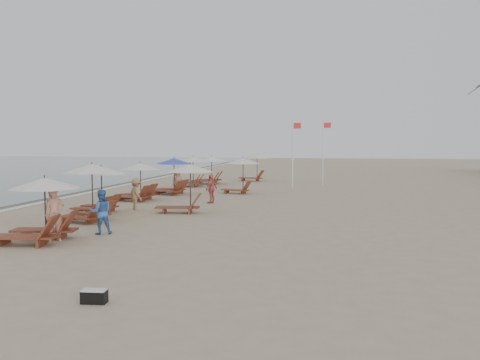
% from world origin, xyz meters
% --- Properties ---
extents(ground, '(160.00, 160.00, 0.00)m').
position_xyz_m(ground, '(0.00, 0.00, 0.00)').
color(ground, tan).
rests_on(ground, ground).
extents(wet_sand_band, '(3.20, 140.00, 0.01)m').
position_xyz_m(wet_sand_band, '(-12.50, 10.00, 0.00)').
color(wet_sand_band, '#6B5E4C').
rests_on(wet_sand_band, ground).
extents(foam_line, '(0.50, 140.00, 0.02)m').
position_xyz_m(foam_line, '(-11.20, 10.00, 0.01)').
color(foam_line, white).
rests_on(foam_line, ground).
extents(lounger_station_0, '(2.76, 2.29, 2.11)m').
position_xyz_m(lounger_station_0, '(-5.33, -3.11, 1.00)').
color(lounger_station_0, brown).
rests_on(lounger_station_0, ground).
extents(lounger_station_1, '(2.56, 2.39, 2.36)m').
position_xyz_m(lounger_station_1, '(-5.73, 1.12, 1.32)').
color(lounger_station_1, brown).
rests_on(lounger_station_1, ground).
extents(lounger_station_2, '(2.53, 2.34, 2.13)m').
position_xyz_m(lounger_station_2, '(-6.50, 3.52, 1.18)').
color(lounger_station_2, brown).
rests_on(lounger_station_2, ground).
extents(lounger_station_3, '(2.63, 2.29, 2.08)m').
position_xyz_m(lounger_station_3, '(-6.60, 8.39, 1.06)').
color(lounger_station_3, brown).
rests_on(lounger_station_3, ground).
extents(lounger_station_4, '(2.63, 2.38, 2.23)m').
position_xyz_m(lounger_station_4, '(-5.80, 11.89, 1.15)').
color(lounger_station_4, brown).
rests_on(lounger_station_4, ground).
extents(lounger_station_5, '(2.65, 2.45, 2.17)m').
position_xyz_m(lounger_station_5, '(-6.06, 17.17, 1.19)').
color(lounger_station_5, brown).
rests_on(lounger_station_5, ground).
extents(lounger_station_6, '(2.67, 2.20, 2.11)m').
position_xyz_m(lounger_station_6, '(-5.37, 19.68, 1.00)').
color(lounger_station_6, brown).
rests_on(lounger_station_6, ground).
extents(inland_station_0, '(2.74, 2.24, 2.22)m').
position_xyz_m(inland_station_0, '(-2.60, 4.28, 1.35)').
color(inland_station_0, brown).
rests_on(inland_station_0, ground).
extents(inland_station_1, '(2.56, 2.24, 2.22)m').
position_xyz_m(inland_station_1, '(-1.64, 13.10, 1.48)').
color(inland_station_1, brown).
rests_on(inland_station_1, ground).
extents(inland_station_2, '(2.71, 2.24, 2.22)m').
position_xyz_m(inland_station_2, '(-2.32, 23.06, 1.38)').
color(inland_station_2, brown).
rests_on(inland_station_2, ground).
extents(beachgoer_near, '(0.76, 0.74, 1.76)m').
position_xyz_m(beachgoer_near, '(-4.86, -2.90, 0.88)').
color(beachgoer_near, tan).
rests_on(beachgoer_near, ground).
extents(beachgoer_mid_a, '(0.97, 0.90, 1.59)m').
position_xyz_m(beachgoer_mid_a, '(-3.95, -1.43, 0.79)').
color(beachgoer_mid_a, '#3763A7').
rests_on(beachgoer_mid_a, ground).
extents(beachgoer_mid_b, '(1.10, 1.08, 1.51)m').
position_xyz_m(beachgoer_mid_b, '(-5.13, 4.68, 0.76)').
color(beachgoer_mid_b, '#926F4A').
rests_on(beachgoer_mid_b, ground).
extents(beachgoer_far_a, '(0.68, 0.97, 1.54)m').
position_xyz_m(beachgoer_far_a, '(-2.22, 7.89, 0.77)').
color(beachgoer_far_a, '#C2544D').
rests_on(beachgoer_far_a, ground).
extents(beachgoer_far_b, '(0.86, 0.88, 1.53)m').
position_xyz_m(beachgoer_far_b, '(-5.61, 12.66, 0.76)').
color(beachgoer_far_b, tan).
rests_on(beachgoer_far_b, ground).
extents(duffel_bag, '(0.53, 0.30, 0.28)m').
position_xyz_m(duffel_bag, '(-0.63, -8.55, 0.14)').
color(duffel_bag, black).
rests_on(duffel_bag, ground).
extents(flag_pole_near, '(0.59, 0.08, 4.75)m').
position_xyz_m(flag_pole_near, '(1.33, 17.28, 2.63)').
color(flag_pole_near, silver).
rests_on(flag_pole_near, ground).
extents(flag_pole_far, '(0.60, 0.08, 4.86)m').
position_xyz_m(flag_pole_far, '(3.36, 20.10, 2.68)').
color(flag_pole_far, silver).
rests_on(flag_pole_far, ground).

